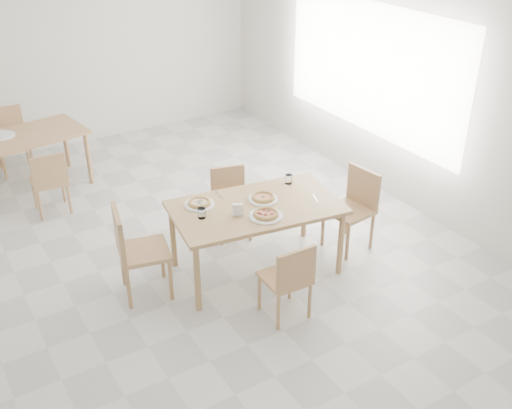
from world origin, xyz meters
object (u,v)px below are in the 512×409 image
tumbler_b (289,179)px  plate_mushroom (199,205)px  plate_margherita (263,199)px  plate_pepperoni (266,216)px  pizza_margherita (263,197)px  chair_back_s (49,179)px  napkin_holder (238,210)px  second_table (25,141)px  plate_empty (1,136)px  chair_south (289,277)px  main_table (256,212)px  pizza_pepperoni (266,214)px  tumbler_a (202,213)px  chair_east (355,203)px  pizza_mushroom (199,203)px  chair_west (134,247)px  chair_north (230,197)px  chair_back_n (10,135)px

tumbler_b → plate_mushroom: bearing=176.6°
plate_margherita → plate_pepperoni: 0.34m
pizza_margherita → chair_back_s: 2.73m
plate_pepperoni → napkin_holder: bearing=143.3°
plate_margherita → chair_back_s: size_ratio=0.37×
tumbler_b → second_table: 3.51m
plate_pepperoni → napkin_holder: size_ratio=2.58×
tumbler_b → chair_back_s: size_ratio=0.12×
plate_empty → chair_south: bearing=-68.0°
chair_back_s → plate_empty: bearing=-68.6°
plate_mushroom → main_table: bearing=-32.1°
pizza_pepperoni → tumbler_a: (-0.53, 0.30, 0.02)m
chair_east → pizza_mushroom: size_ratio=3.34×
napkin_holder → plate_empty: napkin_holder is taller
tumbler_b → chair_west: bearing=179.9°
chair_east → second_table: chair_east is taller
chair_north → chair_south: bearing=-85.6°
second_table → napkin_holder: bearing=-77.1°
main_table → plate_mushroom: bearing=156.2°
pizza_mushroom → chair_back_s: size_ratio=0.33×
main_table → pizza_pepperoni: (-0.03, -0.24, 0.11)m
tumbler_b → napkin_holder: (-0.79, -0.31, 0.01)m
plate_pepperoni → pizza_mushroom: pizza_mushroom is taller
chair_north → plate_pepperoni: chair_north is taller
chair_back_n → plate_mushroom: bearing=-71.5°
chair_north → plate_pepperoni: 1.08m
plate_margherita → tumbler_b: tumbler_b is taller
main_table → napkin_holder: size_ratio=14.17×
tumbler_b → chair_back_s: 2.87m
tumbler_a → chair_back_s: bearing=112.5°
chair_south → plate_margherita: chair_south is taller
plate_pepperoni → plate_empty: same height
main_table → chair_back_n: (-1.58, 3.81, -0.17)m
chair_west → pizza_mushroom: size_ratio=3.54×
chair_east → chair_west: bearing=-105.6°
chair_south → tumbler_a: size_ratio=7.88×
pizza_pepperoni → chair_back_n: bearing=110.9°
napkin_holder → plate_empty: (-1.52, 3.24, -0.05)m
chair_back_n → second_table: bearing=-84.5°
main_table → chair_back_s: chair_back_s is taller
main_table → plate_margherita: plate_margherita is taller
chair_south → chair_back_n: chair_back_n is taller
plate_mushroom → chair_south: bearing=-74.2°
plate_empty → pizza_mushroom: bearing=-65.7°
tumbler_b → plate_empty: size_ratio=0.31×
chair_south → plate_empty: (-1.61, 3.99, 0.30)m
chair_south → tumbler_a: bearing=-63.7°
tumbler_a → plate_pepperoni: bearing=-29.9°
chair_west → pizza_margherita: size_ratio=3.26×
pizza_mushroom → chair_east: bearing=-14.8°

